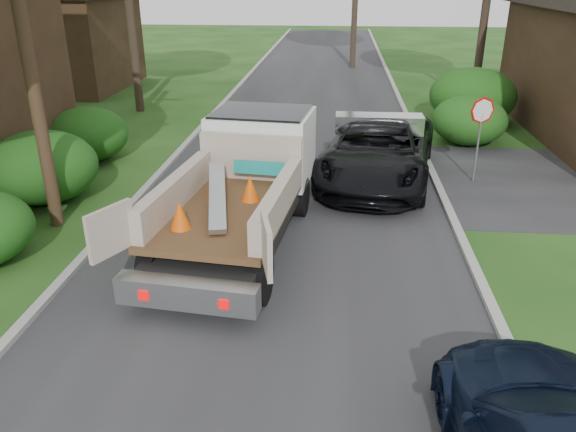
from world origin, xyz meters
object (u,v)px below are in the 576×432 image
(house_left_far, at_px, (52,27))
(flatbed_truck, at_px, (249,172))
(black_pickup, at_px, (378,150))
(stop_sign, at_px, (481,122))

(house_left_far, xyz_separation_m, flatbed_truck, (12.70, -16.69, -1.67))
(flatbed_truck, bearing_deg, black_pickup, 54.96)
(house_left_far, bearing_deg, flatbed_truck, -52.75)
(black_pickup, bearing_deg, house_left_far, 150.38)
(stop_sign, bearing_deg, flatbed_truck, -148.41)
(stop_sign, bearing_deg, house_left_far, 145.19)
(stop_sign, xyz_separation_m, flatbed_truck, (-6.00, -3.69, -0.40))
(black_pickup, bearing_deg, stop_sign, 10.79)
(house_left_far, height_order, black_pickup, house_left_far)
(house_left_far, relative_size, black_pickup, 1.18)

